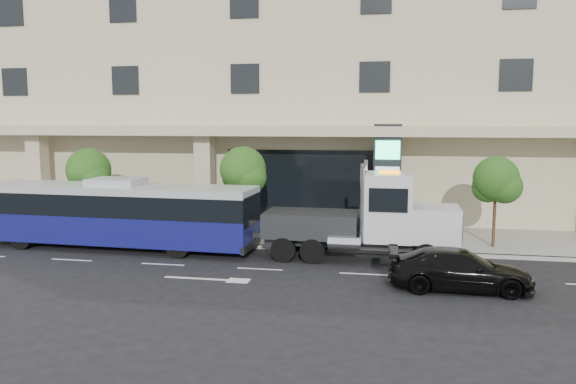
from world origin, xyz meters
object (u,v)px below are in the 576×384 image
Objects in this scene: tow_truck at (369,220)px; black_sedan at (460,270)px; city_bus at (118,213)px; signage_pylon at (387,178)px.

tow_truck is 4.90m from black_sedan.
city_bus is at bearing -179.65° from tow_truck.
tow_truck is at bearing 1.44° from city_bus.
tow_truck is (11.18, -0.16, 0.06)m from city_bus.
signage_pylon is at bearing 83.68° from tow_truck.
signage_pylon reaches higher than black_sedan.
black_sedan is 9.32m from signage_pylon.
city_bus is 14.90m from black_sedan.
tow_truck is at bearing -96.39° from signage_pylon.
city_bus reaches higher than black_sedan.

